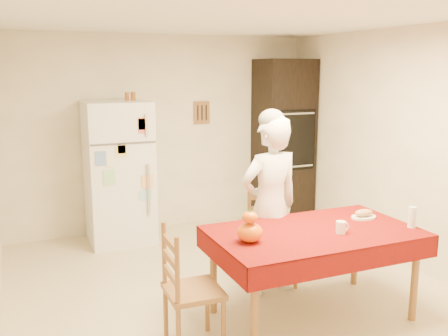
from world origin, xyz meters
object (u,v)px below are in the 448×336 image
chair_left (185,285)px  seated_woman (270,206)px  wine_glass (412,217)px  pumpkin_lower (250,232)px  refrigerator (119,173)px  coffee_mug (341,227)px  oven_cabinet (283,141)px  dining_table (314,238)px  chair_far (270,232)px  bread_plate (364,217)px

chair_left → seated_woman: size_ratio=0.57×
wine_glass → pumpkin_lower: bearing=171.5°
refrigerator → coffee_mug: size_ratio=17.00×
oven_cabinet → dining_table: bearing=-114.6°
pumpkin_lower → wine_glass: wine_glass is taller
refrigerator → wine_glass: size_ratio=9.66×
dining_table → coffee_mug: coffee_mug is taller
dining_table → pumpkin_lower: pumpkin_lower is taller
chair_left → pumpkin_lower: chair_left is taller
coffee_mug → wine_glass: size_ratio=0.57×
refrigerator → dining_table: refrigerator is taller
dining_table → pumpkin_lower: 0.63m
chair_far → bread_plate: 0.92m
refrigerator → oven_cabinet: 2.29m
refrigerator → bread_plate: bearing=-55.3°
bread_plate → chair_far: bearing=131.5°
oven_cabinet → chair_left: 3.58m
chair_far → wine_glass: size_ratio=5.40×
refrigerator → wine_glass: (1.89, -2.80, -0.00)m
oven_cabinet → chair_far: bearing=-122.9°
dining_table → seated_woman: size_ratio=1.02×
refrigerator → chair_left: refrigerator is taller
dining_table → bread_plate: size_ratio=7.08×
refrigerator → coffee_mug: refrigerator is taller
dining_table → chair_far: chair_far is taller
dining_table → coffee_mug: 0.25m
bread_plate → dining_table: bearing=-168.8°
oven_cabinet → dining_table: (-1.19, -2.60, -0.41)m
chair_far → chair_left: size_ratio=1.00×
chair_left → wine_glass: bearing=-93.5°
coffee_mug → bread_plate: (0.44, 0.27, -0.04)m
refrigerator → coffee_mug: 2.97m
oven_cabinet → chair_left: (-2.33, -2.65, -0.59)m
bread_plate → pumpkin_lower: bearing=-172.5°
chair_far → coffee_mug: 0.98m
seated_woman → wine_glass: seated_woman is taller
pumpkin_lower → dining_table: bearing=3.9°
oven_cabinet → bread_plate: bearing=-103.5°
chair_far → chair_left: bearing=-137.2°
oven_cabinet → pumpkin_lower: size_ratio=11.03×
seated_woman → bread_plate: bearing=141.9°
dining_table → wine_glass: wine_glass is taller
chair_left → pumpkin_lower: bearing=-86.1°
wine_glass → chair_far: bearing=127.4°
wine_glass → oven_cabinet: bearing=82.2°
oven_cabinet → pumpkin_lower: bearing=-124.3°
dining_table → oven_cabinet: bearing=65.4°
refrigerator → seated_woman: (0.98, -1.99, -0.02)m
oven_cabinet → bread_plate: (-0.59, -2.48, -0.33)m
seated_woman → bread_plate: (0.70, -0.44, -0.06)m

